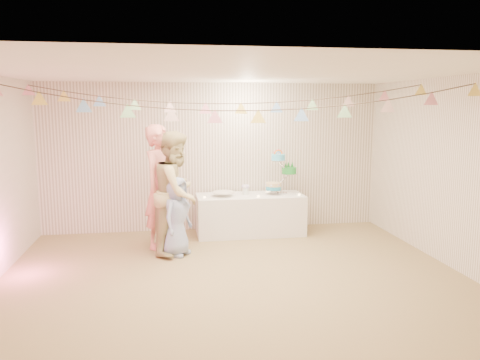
{
  "coord_description": "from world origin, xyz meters",
  "views": [
    {
      "loc": [
        -0.84,
        -5.73,
        2.19
      ],
      "look_at": [
        0.2,
        0.8,
        1.15
      ],
      "focal_mm": 35.0,
      "sensor_mm": 36.0,
      "label": 1
    }
  ],
  "objects": [
    {
      "name": "floor",
      "position": [
        0.0,
        0.0,
        0.0
      ],
      "size": [
        6.0,
        6.0,
        0.0
      ],
      "primitive_type": "plane",
      "color": "olive",
      "rests_on": "ground"
    },
    {
      "name": "ceiling",
      "position": [
        0.0,
        0.0,
        2.6
      ],
      "size": [
        6.0,
        6.0,
        0.0
      ],
      "primitive_type": "plane",
      "color": "white",
      "rests_on": "ground"
    },
    {
      "name": "back_wall",
      "position": [
        0.0,
        2.5,
        1.3
      ],
      "size": [
        6.0,
        6.0,
        0.0
      ],
      "primitive_type": "plane",
      "color": "silver",
      "rests_on": "ground"
    },
    {
      "name": "front_wall",
      "position": [
        0.0,
        -2.5,
        1.3
      ],
      "size": [
        6.0,
        6.0,
        0.0
      ],
      "primitive_type": "plane",
      "color": "silver",
      "rests_on": "ground"
    },
    {
      "name": "right_wall",
      "position": [
        3.0,
        0.0,
        1.3
      ],
      "size": [
        5.0,
        5.0,
        0.0
      ],
      "primitive_type": "plane",
      "color": "silver",
      "rests_on": "ground"
    },
    {
      "name": "table",
      "position": [
        0.57,
        2.04,
        0.34
      ],
      "size": [
        1.83,
        0.73,
        0.69
      ],
      "primitive_type": "cube",
      "color": "white",
      "rests_on": "floor"
    },
    {
      "name": "cake_stand",
      "position": [
        1.12,
        2.09,
        1.11
      ],
      "size": [
        0.64,
        0.38,
        0.72
      ],
      "primitive_type": null,
      "color": "silver",
      "rests_on": "table"
    },
    {
      "name": "cake_bottom",
      "position": [
        0.97,
        2.03,
        0.84
      ],
      "size": [
        0.31,
        0.31,
        0.15
      ],
      "primitive_type": null,
      "color": "teal",
      "rests_on": "cake_stand"
    },
    {
      "name": "cake_middle",
      "position": [
        1.3,
        2.18,
        1.11
      ],
      "size": [
        0.27,
        0.27,
        0.22
      ],
      "primitive_type": null,
      "color": "#1E8C2E",
      "rests_on": "cake_stand"
    },
    {
      "name": "cake_top_tier",
      "position": [
        1.06,
        2.06,
        1.38
      ],
      "size": [
        0.25,
        0.25,
        0.19
      ],
      "primitive_type": null,
      "color": "#47B5E1",
      "rests_on": "cake_stand"
    },
    {
      "name": "platter",
      "position": [
        0.1,
        1.99,
        0.76
      ],
      "size": [
        0.37,
        0.37,
        0.02
      ],
      "primitive_type": "cylinder",
      "color": "white",
      "rests_on": "table"
    },
    {
      "name": "posy",
      "position": [
        0.5,
        2.09,
        0.84
      ],
      "size": [
        0.16,
        0.16,
        0.18
      ],
      "primitive_type": null,
      "color": "white",
      "rests_on": "table"
    },
    {
      "name": "person_adult_a",
      "position": [
        -0.93,
        1.52,
        0.96
      ],
      "size": [
        0.76,
        0.84,
        1.92
      ],
      "primitive_type": "imported",
      "rotation": [
        0.0,
        0.0,
        1.02
      ],
      "color": "#E88579",
      "rests_on": "floor"
    },
    {
      "name": "person_adult_b",
      "position": [
        -0.69,
        1.2,
        0.92
      ],
      "size": [
        0.99,
        1.09,
        1.84
      ],
      "primitive_type": "imported",
      "rotation": [
        0.0,
        0.0,
        1.17
      ],
      "color": "tan",
      "rests_on": "floor"
    },
    {
      "name": "person_child",
      "position": [
        -0.7,
        1.05,
        0.59
      ],
      "size": [
        0.63,
        0.69,
        1.18
      ],
      "primitive_type": "imported",
      "rotation": [
        0.0,
        0.0,
        1.0
      ],
      "color": "#8D9EC8",
      "rests_on": "floor"
    },
    {
      "name": "bunting_back",
      "position": [
        0.0,
        1.1,
        2.35
      ],
      "size": [
        5.6,
        1.1,
        0.4
      ],
      "primitive_type": null,
      "color": "pink",
      "rests_on": "ceiling"
    },
    {
      "name": "bunting_front",
      "position": [
        0.0,
        -0.2,
        2.32
      ],
      "size": [
        5.6,
        0.9,
        0.36
      ],
      "primitive_type": null,
      "color": "#72A5E5",
      "rests_on": "ceiling"
    },
    {
      "name": "tealight_0",
      "position": [
        -0.23,
        1.89,
        0.7
      ],
      "size": [
        0.04,
        0.04,
        0.03
      ],
      "primitive_type": "cylinder",
      "color": "#FFD88C",
      "rests_on": "table"
    },
    {
      "name": "tealight_1",
      "position": [
        0.22,
        2.22,
        0.7
      ],
      "size": [
        0.04,
        0.04,
        0.03
      ],
      "primitive_type": "cylinder",
      "color": "#FFD88C",
      "rests_on": "table"
    },
    {
      "name": "tealight_2",
      "position": [
        0.67,
        1.82,
        0.7
      ],
      "size": [
        0.04,
        0.04,
        0.03
      ],
      "primitive_type": "cylinder",
      "color": "#FFD88C",
      "rests_on": "table"
    },
    {
      "name": "tealight_3",
      "position": [
        0.92,
        2.26,
        0.7
      ],
      "size": [
        0.04,
        0.04,
        0.03
      ],
      "primitive_type": "cylinder",
      "color": "#FFD88C",
      "rests_on": "table"
    },
    {
      "name": "tealight_4",
      "position": [
        1.39,
        1.86,
        0.7
      ],
      "size": [
        0.04,
        0.04,
        0.03
      ],
      "primitive_type": "cylinder",
      "color": "#FFD88C",
      "rests_on": "table"
    }
  ]
}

